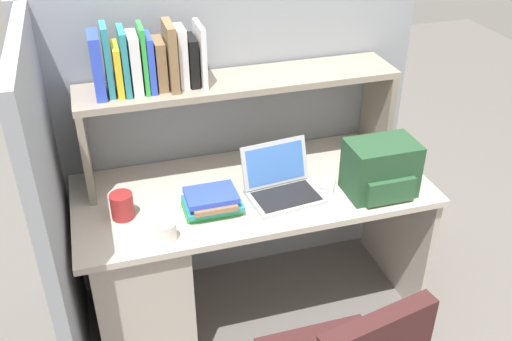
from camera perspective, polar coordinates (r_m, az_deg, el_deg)
ground_plane at (r=3.09m, az=-0.27°, el=-13.11°), size 8.00×8.00×0.00m
desk at (r=2.76m, az=-8.16°, el=-8.62°), size 1.60×0.70×0.73m
cubicle_partition_rear at (r=2.92m, az=-2.43°, el=2.97°), size 1.84×0.05×1.55m
cubicle_partition_left at (r=2.50m, az=-19.09°, el=-4.40°), size 0.05×1.06×1.55m
overhead_hutch at (r=2.63m, az=-1.58°, el=7.07°), size 1.44×0.28×0.45m
reference_books_on_shelf at (r=2.47m, az=-10.61°, el=10.56°), size 0.46×0.18×0.29m
laptop at (r=2.56m, az=2.53°, el=-1.39°), size 0.34×0.29×0.22m
backpack at (r=2.59m, az=12.22°, el=0.12°), size 0.30×0.23×0.25m
computer_mouse at (r=2.64m, az=7.08°, el=-1.37°), size 0.10×0.12×0.03m
paper_cup at (r=2.32m, az=-8.77°, el=-5.97°), size 0.08×0.08×0.08m
snack_canister at (r=2.47m, az=-13.04°, el=-3.41°), size 0.10×0.10×0.11m
desk_book_stack at (r=2.46m, az=-4.37°, el=-3.09°), size 0.24×0.18×0.09m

